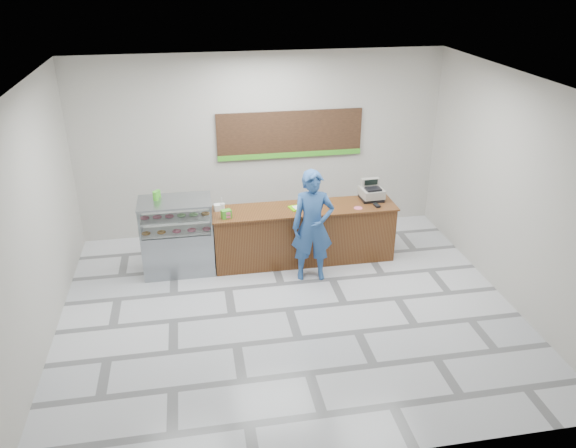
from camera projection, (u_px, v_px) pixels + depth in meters
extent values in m
plane|color=silver|center=(289.00, 309.00, 8.81)|extent=(7.00, 7.00, 0.00)
plane|color=#BAB5AA|center=(261.00, 145.00, 10.73)|extent=(7.00, 0.00, 7.00)
plane|color=silver|center=(289.00, 84.00, 7.31)|extent=(7.00, 7.00, 0.00)
cube|color=brown|center=(304.00, 235.00, 10.06)|extent=(3.20, 0.70, 1.00)
cube|color=brown|center=(304.00, 208.00, 9.84)|extent=(3.26, 0.76, 0.03)
cube|color=gray|center=(179.00, 250.00, 9.75)|extent=(1.20, 0.70, 0.80)
cube|color=white|center=(176.00, 216.00, 9.47)|extent=(1.20, 0.70, 0.50)
cube|color=gray|center=(174.00, 201.00, 9.36)|extent=(1.22, 0.72, 0.03)
cube|color=silver|center=(177.00, 228.00, 9.57)|extent=(1.14, 0.64, 0.02)
cube|color=silver|center=(176.00, 215.00, 9.47)|extent=(1.14, 0.64, 0.02)
torus|color=#B37227|center=(146.00, 231.00, 9.39)|extent=(0.15, 0.15, 0.05)
torus|color=#B37227|center=(162.00, 230.00, 9.43)|extent=(0.15, 0.15, 0.05)
torus|color=#D75877|center=(177.00, 229.00, 9.47)|extent=(0.15, 0.15, 0.05)
torus|color=#D75877|center=(192.00, 228.00, 9.51)|extent=(0.15, 0.15, 0.05)
torus|color=#D75877|center=(206.00, 227.00, 9.55)|extent=(0.15, 0.15, 0.05)
torus|color=#D75877|center=(145.00, 214.00, 9.42)|extent=(0.15, 0.15, 0.05)
torus|color=#D75877|center=(157.00, 214.00, 9.45)|extent=(0.15, 0.15, 0.05)
torus|color=#D75877|center=(169.00, 213.00, 9.48)|extent=(0.15, 0.15, 0.05)
torus|color=#8DDC77|center=(181.00, 212.00, 9.51)|extent=(0.15, 0.15, 0.05)
torus|color=#8DDC77|center=(193.00, 211.00, 9.54)|extent=(0.15, 0.15, 0.05)
torus|color=#B37227|center=(205.00, 210.00, 9.58)|extent=(0.15, 0.15, 0.05)
cube|color=black|center=(290.00, 134.00, 10.69)|extent=(2.80, 0.05, 0.90)
cube|color=green|center=(290.00, 155.00, 10.84)|extent=(2.80, 0.02, 0.10)
cube|color=black|center=(371.00, 198.00, 10.16)|extent=(0.38, 0.38, 0.06)
cube|color=gray|center=(372.00, 192.00, 10.12)|extent=(0.41, 0.43, 0.15)
cube|color=black|center=(373.00, 189.00, 10.01)|extent=(0.28, 0.21, 0.04)
cube|color=gray|center=(370.00, 182.00, 10.15)|extent=(0.33, 0.12, 0.15)
cube|color=black|center=(371.00, 182.00, 10.10)|extent=(0.25, 0.03, 0.10)
cube|color=black|center=(377.00, 205.00, 9.87)|extent=(0.10, 0.16, 0.04)
cube|color=#64DB00|center=(299.00, 207.00, 9.82)|extent=(0.37, 0.31, 0.02)
cube|color=white|center=(300.00, 207.00, 9.82)|extent=(0.27, 0.21, 0.00)
cube|color=white|center=(218.00, 207.00, 9.71)|extent=(0.14, 0.14, 0.11)
cylinder|color=silver|center=(222.00, 207.00, 9.71)|extent=(0.08, 0.08, 0.13)
cube|color=green|center=(226.00, 214.00, 9.41)|extent=(0.19, 0.15, 0.15)
cylinder|color=#D75877|center=(358.00, 208.00, 9.81)|extent=(0.15, 0.15, 0.00)
cylinder|color=green|center=(156.00, 196.00, 9.35)|extent=(0.09, 0.09, 0.15)
cylinder|color=green|center=(158.00, 194.00, 9.46)|extent=(0.08, 0.08, 0.13)
imported|color=#29508D|center=(313.00, 226.00, 9.30)|extent=(0.75, 0.53, 1.93)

